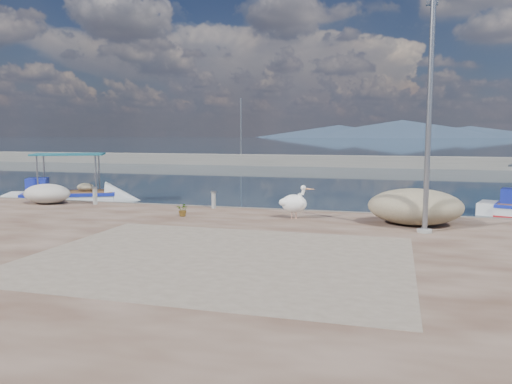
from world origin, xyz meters
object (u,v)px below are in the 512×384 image
object	(u,v)px
lamp_post	(429,122)
bollard_near	(214,199)
boat_left	(69,199)
pelican	(295,203)

from	to	relation	value
lamp_post	bollard_near	xyz separation A→B (m)	(-7.89, 2.91, -2.92)
boat_left	lamp_post	bearing A→B (deg)	-45.97
pelican	bollard_near	bearing A→B (deg)	137.90
boat_left	bollard_near	xyz separation A→B (m)	(8.72, -2.69, 0.65)
lamp_post	bollard_near	bearing A→B (deg)	159.74
boat_left	pelican	world-z (taller)	boat_left
boat_left	lamp_post	distance (m)	17.89
pelican	lamp_post	bearing A→B (deg)	-36.14
pelican	bollard_near	size ratio (longest dim) A/B	1.80
pelican	lamp_post	world-z (taller)	lamp_post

